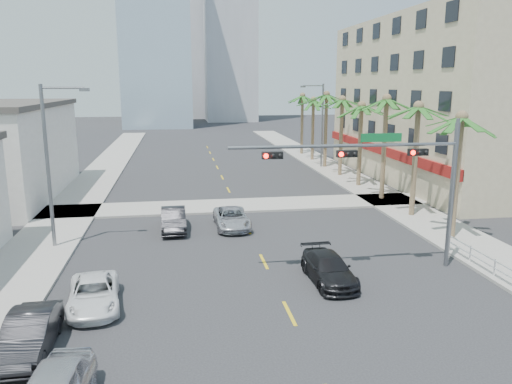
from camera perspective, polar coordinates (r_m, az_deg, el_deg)
ground at (r=17.23m, az=6.93°, el=-19.37°), size 260.00×260.00×0.00m
sidewalk_right at (r=38.76m, az=16.04°, el=-1.53°), size 4.00×120.00×0.15m
sidewalk_left at (r=36.07m, az=-21.16°, el=-2.91°), size 4.00×120.00×0.15m
sidewalk_cross at (r=37.39m, az=-2.24°, el=-1.55°), size 80.00×4.00×0.15m
building_right at (r=51.28m, az=22.10°, el=9.71°), size 15.25×28.00×15.00m
tower_far_left at (r=110.15m, az=-11.53°, el=19.88°), size 14.00×14.00×48.00m
tower_far_center at (r=139.58m, az=-8.81°, el=17.08°), size 16.00×16.00×42.00m
traffic_signal_mast at (r=24.49m, az=15.26°, el=2.57°), size 11.12×0.54×7.20m
palm_tree_0 at (r=30.54m, az=22.45°, el=7.74°), size 4.80×4.80×7.80m
palm_tree_1 at (r=35.06m, az=18.08°, el=9.11°), size 4.80×4.80×8.16m
palm_tree_2 at (r=39.76m, az=14.71°, el=10.12°), size 4.80×4.80×8.52m
palm_tree_3 at (r=44.60m, az=11.98°, el=9.55°), size 4.80×4.80×7.80m
palm_tree_4 at (r=49.48m, az=9.84°, el=10.28°), size 4.80×4.80×8.16m
palm_tree_5 at (r=54.42m, az=8.08°, el=10.87°), size 4.80×4.80×8.52m
palm_tree_6 at (r=59.43m, az=6.58°, el=10.35°), size 4.80×4.80×7.80m
palm_tree_7 at (r=64.45m, az=5.34°, el=10.83°), size 4.80×4.80×8.16m
streetlight_left at (r=29.14m, az=-22.39°, el=3.56°), size 2.55×0.25×9.00m
streetlight_right at (r=54.38m, az=7.38°, el=8.02°), size 2.55×0.25×9.00m
guardrail at (r=26.12m, az=25.64°, el=-7.60°), size 0.08×8.08×1.00m
car_parked_mid at (r=19.21m, az=-24.49°, el=-14.58°), size 1.54×4.22×1.38m
car_parked_far at (r=21.85m, az=-18.04°, el=-11.01°), size 2.46×4.50×1.20m
car_lane_left at (r=31.61m, az=-9.41°, el=-3.13°), size 1.58×4.29×1.40m
car_lane_center at (r=31.84m, az=-2.80°, el=-3.00°), size 2.15×4.53×1.25m
car_lane_right at (r=23.58m, az=8.30°, el=-8.65°), size 1.92×4.45×1.28m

